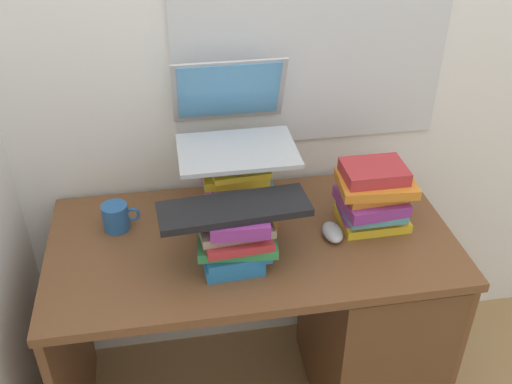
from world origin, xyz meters
TOP-DOWN VIEW (x-y plane):
  - wall_back at (0.00, 0.36)m, footprint 6.00×0.06m
  - desk at (0.31, -0.02)m, footprint 1.25×0.64m
  - book_stack_tall at (-0.03, 0.11)m, footprint 0.24×0.20m
  - book_stack_keyboard_riser at (-0.06, -0.11)m, footprint 0.24×0.20m
  - book_stack_side at (0.39, 0.02)m, footprint 0.24×0.20m
  - laptop at (-0.03, 0.18)m, footprint 0.36×0.35m
  - keyboard at (-0.07, -0.11)m, footprint 0.43×0.17m
  - computer_mouse at (0.25, -0.04)m, footprint 0.06×0.10m
  - mug at (-0.41, 0.12)m, footprint 0.12×0.08m

SIDE VIEW (x-z plane):
  - desk at x=0.31m, z-range 0.03..0.81m
  - computer_mouse at x=0.25m, z-range 0.77..0.81m
  - mug at x=-0.41m, z-range 0.77..0.86m
  - book_stack_keyboard_riser at x=-0.06m, z-range 0.78..0.96m
  - book_stack_side at x=0.39m, z-range 0.77..0.98m
  - book_stack_tall at x=-0.03m, z-range 0.77..1.02m
  - keyboard at x=-0.07m, z-range 0.96..0.98m
  - laptop at x=-0.03m, z-range 0.96..1.20m
  - wall_back at x=0.00m, z-range 0.00..2.60m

